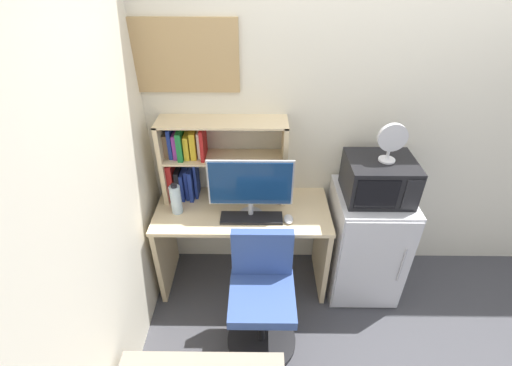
% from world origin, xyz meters
% --- Properties ---
extents(wall_back, '(6.40, 0.04, 2.60)m').
position_xyz_m(wall_back, '(0.40, 0.02, 1.30)').
color(wall_back, silver).
rests_on(wall_back, ground_plane).
extents(wall_left, '(0.04, 4.40, 2.60)m').
position_xyz_m(wall_left, '(-1.62, -1.60, 1.30)').
color(wall_left, silver).
rests_on(wall_left, ground_plane).
extents(desk, '(1.28, 0.56, 0.75)m').
position_xyz_m(desk, '(-0.91, -0.28, 0.52)').
color(desk, beige).
rests_on(desk, ground_plane).
extents(hutch_bookshelf, '(0.90, 0.24, 0.63)m').
position_xyz_m(hutch_bookshelf, '(-1.20, -0.11, 1.08)').
color(hutch_bookshelf, beige).
rests_on(hutch_bookshelf, desk).
extents(monitor, '(0.58, 0.18, 0.46)m').
position_xyz_m(monitor, '(-0.85, -0.36, 1.01)').
color(monitor, '#B7B7BC').
rests_on(monitor, desk).
extents(keyboard, '(0.44, 0.13, 0.02)m').
position_xyz_m(keyboard, '(-0.84, -0.40, 0.76)').
color(keyboard, black).
rests_on(keyboard, desk).
extents(computer_mouse, '(0.07, 0.11, 0.03)m').
position_xyz_m(computer_mouse, '(-0.58, -0.41, 0.76)').
color(computer_mouse, silver).
rests_on(computer_mouse, desk).
extents(water_bottle, '(0.08, 0.08, 0.24)m').
position_xyz_m(water_bottle, '(-1.38, -0.32, 0.86)').
color(water_bottle, silver).
rests_on(water_bottle, desk).
extents(mini_fridge, '(0.53, 0.57, 0.89)m').
position_xyz_m(mini_fridge, '(0.03, -0.30, 0.45)').
color(mini_fridge, silver).
rests_on(mini_fridge, ground_plane).
extents(microwave, '(0.45, 0.39, 0.28)m').
position_xyz_m(microwave, '(0.03, -0.30, 1.03)').
color(microwave, black).
rests_on(microwave, mini_fridge).
extents(desk_fan, '(0.19, 0.11, 0.27)m').
position_xyz_m(desk_fan, '(0.06, -0.31, 1.33)').
color(desk_fan, silver).
rests_on(desk_fan, microwave).
extents(desk_chair, '(0.48, 0.48, 0.88)m').
position_xyz_m(desk_chair, '(-0.77, -0.81, 0.40)').
color(desk_chair, black).
rests_on(desk_chair, ground_plane).
extents(wall_corkboard, '(0.68, 0.02, 0.47)m').
position_xyz_m(wall_corkboard, '(-1.26, -0.01, 1.77)').
color(wall_corkboard, tan).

